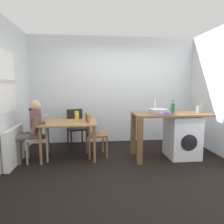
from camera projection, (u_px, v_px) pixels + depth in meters
ground_plane at (124, 166)px, 3.68m from camera, size 5.46×5.46×0.00m
wall_back at (113, 90)px, 5.22m from camera, size 4.60×0.10×2.70m
radiator at (14, 147)px, 3.71m from camera, size 0.10×0.80×0.70m
dining_table at (69, 127)px, 4.06m from camera, size 1.10×0.76×0.74m
chair_person_seat at (41, 135)px, 3.94m from camera, size 0.48×0.48×0.90m
chair_opposite at (93, 132)px, 4.16m from camera, size 0.46×0.46×0.90m
chair_spare_by_wall at (76, 126)px, 4.85m from camera, size 0.50×0.50×0.90m
seated_person at (31, 127)px, 3.86m from camera, size 0.54×0.54×1.20m
kitchen_counter at (160, 121)px, 4.04m from camera, size 1.50×0.68×0.92m
washing_machine at (182, 137)px, 4.13m from camera, size 0.60×0.61×0.86m
sink_basin at (158, 111)px, 4.00m from camera, size 0.38×0.38×0.09m
tap at (155, 106)px, 4.17m from camera, size 0.02×0.02×0.28m
bottle_tall_green at (173, 107)px, 4.10m from camera, size 0.08×0.08×0.25m
mixing_bowl at (165, 113)px, 3.81m from camera, size 0.22×0.22×0.06m
utensil_crock at (199, 109)px, 4.14m from camera, size 0.11×0.11×0.30m
vase at (77, 116)px, 4.15m from camera, size 0.09×0.09×0.21m
scissors at (170, 114)px, 3.93m from camera, size 0.15×0.06×0.01m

